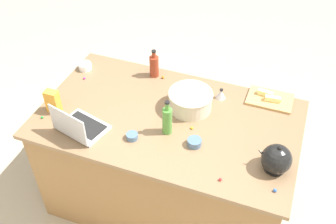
{
  "coord_description": "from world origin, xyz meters",
  "views": [
    {
      "loc": [
        -0.69,
        1.84,
        2.71
      ],
      "look_at": [
        0.0,
        0.0,
        0.95
      ],
      "focal_mm": 42.23,
      "sensor_mm": 36.0,
      "label": 1
    }
  ],
  "objects_px": {
    "ramekin_small": "(132,136)",
    "bottle_soy": "(154,66)",
    "butter_stick_left": "(265,93)",
    "ramekin_wide": "(194,142)",
    "mixing_bowl_large": "(190,100)",
    "bottle_olive": "(167,120)",
    "ramekin_medium": "(85,66)",
    "candy_bag": "(53,101)",
    "cutting_board": "(270,99)",
    "kettle": "(276,159)",
    "kitchen_timer": "(221,94)",
    "laptop": "(78,126)",
    "butter_stick_right": "(273,99)"
  },
  "relations": [
    {
      "from": "laptop",
      "to": "bottle_olive",
      "type": "relative_size",
      "value": 1.38
    },
    {
      "from": "kettle",
      "to": "butter_stick_right",
      "type": "bearing_deg",
      "value": -79.57
    },
    {
      "from": "cutting_board",
      "to": "kitchen_timer",
      "type": "distance_m",
      "value": 0.35
    },
    {
      "from": "cutting_board",
      "to": "mixing_bowl_large",
      "type": "bearing_deg",
      "value": 28.53
    },
    {
      "from": "bottle_soy",
      "to": "kettle",
      "type": "relative_size",
      "value": 1.05
    },
    {
      "from": "bottle_olive",
      "to": "cutting_board",
      "type": "height_order",
      "value": "bottle_olive"
    },
    {
      "from": "mixing_bowl_large",
      "to": "ramekin_small",
      "type": "xyz_separation_m",
      "value": [
        0.25,
        0.41,
        -0.05
      ]
    },
    {
      "from": "laptop",
      "to": "kettle",
      "type": "height_order",
      "value": "laptop"
    },
    {
      "from": "butter_stick_left",
      "to": "ramekin_small",
      "type": "xyz_separation_m",
      "value": [
        0.72,
        0.71,
        -0.02
      ]
    },
    {
      "from": "mixing_bowl_large",
      "to": "butter_stick_left",
      "type": "height_order",
      "value": "mixing_bowl_large"
    },
    {
      "from": "butter_stick_left",
      "to": "ramekin_small",
      "type": "height_order",
      "value": "butter_stick_left"
    },
    {
      "from": "bottle_soy",
      "to": "candy_bag",
      "type": "relative_size",
      "value": 1.32
    },
    {
      "from": "ramekin_small",
      "to": "candy_bag",
      "type": "xyz_separation_m",
      "value": [
        0.61,
        -0.05,
        0.07
      ]
    },
    {
      "from": "butter_stick_left",
      "to": "ramekin_medium",
      "type": "bearing_deg",
      "value": 6.05
    },
    {
      "from": "bottle_olive",
      "to": "kitchen_timer",
      "type": "bearing_deg",
      "value": -117.26
    },
    {
      "from": "mixing_bowl_large",
      "to": "candy_bag",
      "type": "height_order",
      "value": "candy_bag"
    },
    {
      "from": "laptop",
      "to": "bottle_olive",
      "type": "bearing_deg",
      "value": -159.69
    },
    {
      "from": "mixing_bowl_large",
      "to": "bottle_soy",
      "type": "relative_size",
      "value": 1.37
    },
    {
      "from": "ramekin_small",
      "to": "kitchen_timer",
      "type": "height_order",
      "value": "kitchen_timer"
    },
    {
      "from": "mixing_bowl_large",
      "to": "ramekin_medium",
      "type": "xyz_separation_m",
      "value": [
        0.91,
        -0.15,
        -0.05
      ]
    },
    {
      "from": "bottle_soy",
      "to": "ramekin_small",
      "type": "height_order",
      "value": "bottle_soy"
    },
    {
      "from": "bottle_olive",
      "to": "butter_stick_left",
      "type": "bearing_deg",
      "value": -132.67
    },
    {
      "from": "laptop",
      "to": "ramekin_small",
      "type": "bearing_deg",
      "value": -169.54
    },
    {
      "from": "ramekin_small",
      "to": "bottle_soy",
      "type": "bearing_deg",
      "value": -79.93
    },
    {
      "from": "cutting_board",
      "to": "ramekin_wide",
      "type": "height_order",
      "value": "ramekin_wide"
    },
    {
      "from": "laptop",
      "to": "butter_stick_right",
      "type": "height_order",
      "value": "laptop"
    },
    {
      "from": "bottle_olive",
      "to": "ramekin_small",
      "type": "distance_m",
      "value": 0.25
    },
    {
      "from": "bottle_soy",
      "to": "kitchen_timer",
      "type": "xyz_separation_m",
      "value": [
        -0.54,
        0.08,
        -0.05
      ]
    },
    {
      "from": "bottle_soy",
      "to": "kitchen_timer",
      "type": "distance_m",
      "value": 0.55
    },
    {
      "from": "bottle_soy",
      "to": "ramekin_small",
      "type": "bearing_deg",
      "value": 100.07
    },
    {
      "from": "butter_stick_left",
      "to": "ramekin_wide",
      "type": "height_order",
      "value": "butter_stick_left"
    },
    {
      "from": "kitchen_timer",
      "to": "kettle",
      "type": "bearing_deg",
      "value": 131.55
    },
    {
      "from": "ramekin_small",
      "to": "ramekin_medium",
      "type": "height_order",
      "value": "ramekin_medium"
    },
    {
      "from": "candy_bag",
      "to": "cutting_board",
      "type": "bearing_deg",
      "value": -155.15
    },
    {
      "from": "mixing_bowl_large",
      "to": "ramekin_medium",
      "type": "height_order",
      "value": "mixing_bowl_large"
    },
    {
      "from": "cutting_board",
      "to": "bottle_olive",
      "type": "bearing_deg",
      "value": 44.09
    },
    {
      "from": "bottle_olive",
      "to": "cutting_board",
      "type": "bearing_deg",
      "value": -135.91
    },
    {
      "from": "bottle_soy",
      "to": "ramekin_wide",
      "type": "height_order",
      "value": "bottle_soy"
    },
    {
      "from": "mixing_bowl_large",
      "to": "ramekin_medium",
      "type": "bearing_deg",
      "value": -9.49
    },
    {
      "from": "laptop",
      "to": "cutting_board",
      "type": "height_order",
      "value": "laptop"
    },
    {
      "from": "mixing_bowl_large",
      "to": "bottle_olive",
      "type": "relative_size",
      "value": 1.2
    },
    {
      "from": "bottle_olive",
      "to": "ramekin_medium",
      "type": "distance_m",
      "value": 0.95
    },
    {
      "from": "kettle",
      "to": "ramekin_wide",
      "type": "relative_size",
      "value": 2.36
    },
    {
      "from": "ramekin_wide",
      "to": "bottle_olive",
      "type": "bearing_deg",
      "value": -14.08
    },
    {
      "from": "mixing_bowl_large",
      "to": "ramekin_small",
      "type": "distance_m",
      "value": 0.49
    },
    {
      "from": "bottle_soy",
      "to": "ramekin_wide",
      "type": "xyz_separation_m",
      "value": [
        -0.51,
        0.59,
        -0.07
      ]
    },
    {
      "from": "bottle_soy",
      "to": "ramekin_medium",
      "type": "height_order",
      "value": "bottle_soy"
    },
    {
      "from": "butter_stick_left",
      "to": "ramekin_wide",
      "type": "distance_m",
      "value": 0.71
    },
    {
      "from": "bottle_olive",
      "to": "kettle",
      "type": "distance_m",
      "value": 0.7
    },
    {
      "from": "kettle",
      "to": "ramekin_medium",
      "type": "xyz_separation_m",
      "value": [
        1.55,
        -0.5,
        -0.05
      ]
    }
  ]
}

